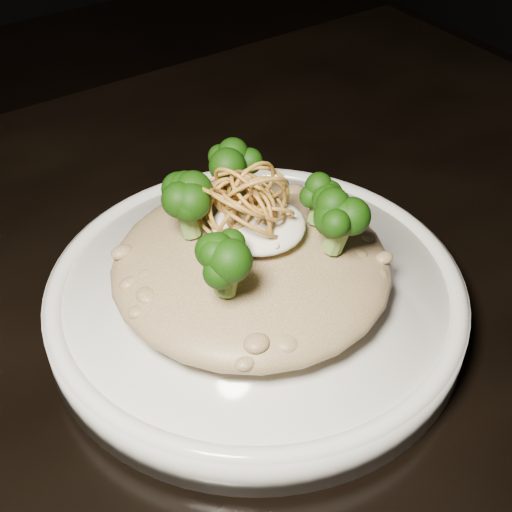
% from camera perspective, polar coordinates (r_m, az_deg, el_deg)
% --- Properties ---
extents(table, '(1.10, 0.80, 0.75)m').
position_cam_1_polar(table, '(0.54, -6.28, -15.50)').
color(table, black).
rests_on(table, ground).
extents(plate, '(0.29, 0.29, 0.03)m').
position_cam_1_polar(plate, '(0.50, -0.00, -3.54)').
color(plate, silver).
rests_on(plate, table).
extents(risotto, '(0.18, 0.18, 0.04)m').
position_cam_1_polar(risotto, '(0.47, -0.38, -0.76)').
color(risotto, brown).
rests_on(risotto, plate).
extents(broccoli, '(0.13, 0.13, 0.05)m').
position_cam_1_polar(broccoli, '(0.45, 0.01, 4.10)').
color(broccoli, black).
rests_on(broccoli, risotto).
extents(cheese, '(0.06, 0.06, 0.02)m').
position_cam_1_polar(cheese, '(0.46, 0.22, 2.49)').
color(cheese, white).
rests_on(cheese, risotto).
extents(shallots, '(0.05, 0.05, 0.03)m').
position_cam_1_polar(shallots, '(0.44, -0.42, 5.06)').
color(shallots, brown).
rests_on(shallots, cheese).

